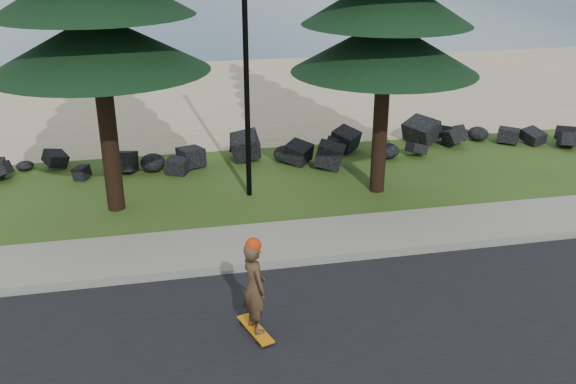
# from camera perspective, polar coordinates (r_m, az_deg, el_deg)

# --- Properties ---
(ground) EXTENTS (160.00, 160.00, 0.00)m
(ground) POSITION_cam_1_polar(r_m,az_deg,el_deg) (14.61, -1.58, -5.01)
(ground) COLOR #314E18
(ground) RESTS_ON ground
(road) EXTENTS (160.00, 7.00, 0.02)m
(road) POSITION_cam_1_polar(r_m,az_deg,el_deg) (10.90, 2.82, -15.75)
(road) COLOR black
(road) RESTS_ON ground
(kerb) EXTENTS (160.00, 0.20, 0.10)m
(kerb) POSITION_cam_1_polar(r_m,az_deg,el_deg) (13.80, -0.91, -6.52)
(kerb) COLOR gray
(kerb) RESTS_ON ground
(sidewalk) EXTENTS (160.00, 2.00, 0.08)m
(sidewalk) POSITION_cam_1_polar(r_m,az_deg,el_deg) (14.76, -1.72, -4.52)
(sidewalk) COLOR gray
(sidewalk) RESTS_ON ground
(beach_sand) EXTENTS (160.00, 15.00, 0.01)m
(beach_sand) POSITION_cam_1_polar(r_m,az_deg,el_deg) (28.17, -6.92, 8.53)
(beach_sand) COLOR tan
(beach_sand) RESTS_ON ground
(ocean) EXTENTS (160.00, 58.00, 0.01)m
(ocean) POSITION_cam_1_polar(r_m,az_deg,el_deg) (64.15, -10.09, 16.20)
(ocean) COLOR #40627B
(ocean) RESTS_ON ground
(seawall_boulders) EXTENTS (60.00, 2.40, 1.10)m
(seawall_boulders) POSITION_cam_1_polar(r_m,az_deg,el_deg) (19.69, -4.50, 2.41)
(seawall_boulders) COLOR black
(seawall_boulders) RESTS_ON ground
(lamp_post) EXTENTS (0.25, 0.14, 8.14)m
(lamp_post) POSITION_cam_1_polar(r_m,az_deg,el_deg) (16.32, -3.80, 13.26)
(lamp_post) COLOR black
(lamp_post) RESTS_ON ground
(skateboarder) EXTENTS (0.58, 1.05, 1.90)m
(skateboarder) POSITION_cam_1_polar(r_m,az_deg,el_deg) (11.26, -3.01, -8.49)
(skateboarder) COLOR orange
(skateboarder) RESTS_ON ground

